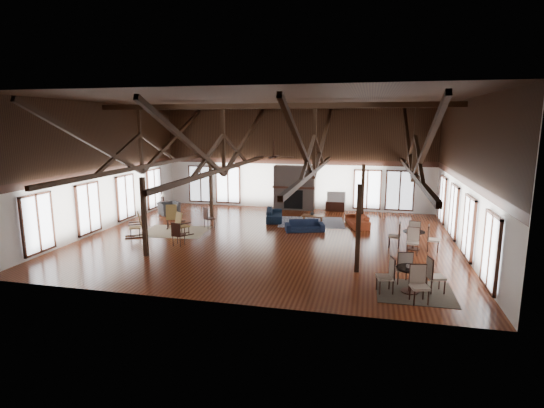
% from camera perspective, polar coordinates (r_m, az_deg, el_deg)
% --- Properties ---
extents(floor, '(16.00, 16.00, 0.00)m').
position_cam_1_polar(floor, '(18.93, -0.56, -4.63)').
color(floor, '#622A14').
rests_on(floor, ground).
extents(ceiling, '(16.00, 14.00, 0.02)m').
position_cam_1_polar(ceiling, '(18.27, -0.59, 13.82)').
color(ceiling, black).
rests_on(ceiling, wall_back).
extents(wall_back, '(16.00, 0.02, 6.00)m').
position_cam_1_polar(wall_back, '(25.19, 3.20, 6.15)').
color(wall_back, silver).
rests_on(wall_back, floor).
extents(wall_front, '(16.00, 0.02, 6.00)m').
position_cam_1_polar(wall_front, '(11.74, -8.64, 0.68)').
color(wall_front, silver).
rests_on(wall_front, floor).
extents(wall_left, '(0.02, 14.00, 6.00)m').
position_cam_1_polar(wall_left, '(21.68, -21.67, 4.65)').
color(wall_left, silver).
rests_on(wall_left, floor).
extents(wall_right, '(0.02, 14.00, 6.00)m').
position_cam_1_polar(wall_right, '(18.23, 24.72, 3.39)').
color(wall_right, silver).
rests_on(wall_right, floor).
extents(roof_truss, '(15.60, 14.07, 3.14)m').
position_cam_1_polar(roof_truss, '(18.28, -0.58, 7.64)').
color(roof_truss, black).
rests_on(roof_truss, wall_back).
extents(post_grid, '(8.16, 7.16, 3.05)m').
position_cam_1_polar(post_grid, '(18.58, -0.57, -0.09)').
color(post_grid, black).
rests_on(post_grid, floor).
extents(fireplace, '(2.50, 0.69, 2.60)m').
position_cam_1_polar(fireplace, '(25.06, 3.02, 2.19)').
color(fireplace, '#746258').
rests_on(fireplace, floor).
extents(ceiling_fan, '(1.60, 1.60, 0.75)m').
position_cam_1_polar(ceiling_fan, '(17.21, 0.26, 6.45)').
color(ceiling_fan, black).
rests_on(ceiling_fan, roof_truss).
extents(sofa_navy_front, '(1.96, 1.27, 0.53)m').
position_cam_1_polar(sofa_navy_front, '(20.15, 4.41, -2.93)').
color(sofa_navy_front, black).
rests_on(sofa_navy_front, floor).
extents(sofa_navy_left, '(2.18, 1.20, 0.60)m').
position_cam_1_polar(sofa_navy_left, '(22.36, 0.32, -1.43)').
color(sofa_navy_left, black).
rests_on(sofa_navy_left, floor).
extents(sofa_orange, '(2.19, 1.33, 0.60)m').
position_cam_1_polar(sofa_orange, '(21.53, 11.41, -2.13)').
color(sofa_orange, maroon).
rests_on(sofa_orange, floor).
extents(coffee_table, '(1.14, 0.67, 0.41)m').
position_cam_1_polar(coffee_table, '(21.76, 5.49, -1.67)').
color(coffee_table, brown).
rests_on(coffee_table, floor).
extents(vase, '(0.22, 0.22, 0.21)m').
position_cam_1_polar(vase, '(21.80, 5.42, -1.21)').
color(vase, '#B2B2B2').
rests_on(vase, coffee_table).
extents(armchair, '(1.38, 1.40, 0.68)m').
position_cam_1_polar(armchair, '(24.46, -13.70, -0.58)').
color(armchair, '#2E2F31').
rests_on(armchair, floor).
extents(side_table_lamp, '(0.44, 0.44, 1.12)m').
position_cam_1_polar(side_table_lamp, '(25.42, -14.37, 0.01)').
color(side_table_lamp, black).
rests_on(side_table_lamp, floor).
extents(rocking_chair_a, '(0.79, 1.02, 1.17)m').
position_cam_1_polar(rocking_chair_a, '(21.26, -13.33, -1.68)').
color(rocking_chair_a, olive).
rests_on(rocking_chair_a, floor).
extents(rocking_chair_b, '(0.86, 0.95, 1.10)m').
position_cam_1_polar(rocking_chair_b, '(19.68, -12.15, -2.73)').
color(rocking_chair_b, olive).
rests_on(rocking_chair_b, floor).
extents(rocking_chair_c, '(1.01, 0.86, 1.15)m').
position_cam_1_polar(rocking_chair_c, '(19.97, -17.65, -2.72)').
color(rocking_chair_c, olive).
rests_on(rocking_chair_c, floor).
extents(side_chair_a, '(0.62, 0.62, 1.03)m').
position_cam_1_polar(side_chair_a, '(20.83, -8.67, -1.62)').
color(side_chair_a, black).
rests_on(side_chair_a, floor).
extents(side_chair_b, '(0.48, 0.48, 1.01)m').
position_cam_1_polar(side_chair_b, '(18.05, -12.63, -3.74)').
color(side_chair_b, black).
rests_on(side_chair_b, floor).
extents(cafe_table_near, '(2.10, 2.10, 1.07)m').
position_cam_1_polar(cafe_table_near, '(13.60, 18.15, -9.10)').
color(cafe_table_near, black).
rests_on(cafe_table_near, floor).
extents(cafe_table_far, '(2.03, 2.03, 1.04)m').
position_cam_1_polar(cafe_table_far, '(18.13, 18.51, -4.20)').
color(cafe_table_far, black).
rests_on(cafe_table_far, floor).
extents(cup_near, '(0.13, 0.13, 0.10)m').
position_cam_1_polar(cup_near, '(13.48, 17.83, -7.97)').
color(cup_near, '#B2B2B2').
rests_on(cup_near, cafe_table_near).
extents(cup_far, '(0.14, 0.14, 0.09)m').
position_cam_1_polar(cup_far, '(18.00, 18.35, -3.39)').
color(cup_far, '#B2B2B2').
rests_on(cup_far, cafe_table_far).
extents(tv_console, '(1.09, 0.41, 0.54)m').
position_cam_1_polar(tv_console, '(25.02, 8.48, -0.30)').
color(tv_console, black).
rests_on(tv_console, floor).
extents(television, '(1.06, 0.21, 0.61)m').
position_cam_1_polar(television, '(24.91, 8.62, 1.00)').
color(television, '#B2B2B2').
rests_on(television, tv_console).
extents(rug_tan, '(3.16, 2.59, 0.01)m').
position_cam_1_polar(rug_tan, '(20.60, -12.89, -3.61)').
color(rug_tan, tan).
rests_on(rug_tan, floor).
extents(rug_navy, '(3.60, 2.89, 0.01)m').
position_cam_1_polar(rug_navy, '(22.03, 5.30, -2.44)').
color(rug_navy, '#191F48').
rests_on(rug_navy, floor).
extents(rug_dark, '(2.29, 2.08, 0.01)m').
position_cam_1_polar(rug_dark, '(13.84, 18.66, -11.13)').
color(rug_dark, '#2A231C').
rests_on(rug_dark, floor).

